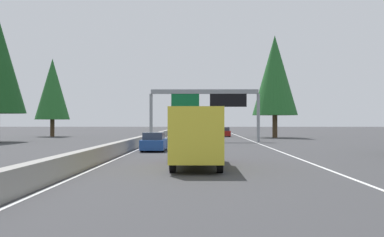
{
  "coord_description": "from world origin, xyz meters",
  "views": [
    {
      "loc": [
        -3.68,
        -5.48,
        2.29
      ],
      "look_at": [
        69.63,
        -4.06,
        2.81
      ],
      "focal_mm": 44.78,
      "sensor_mm": 36.0,
      "label": 1
    }
  ],
  "objects_px": {
    "sign_gantry_overhead": "(206,100)",
    "sedan_far_right": "(188,128)",
    "sedan_mid_right": "(224,132)",
    "pickup_near_right": "(201,130)",
    "conifer_right_mid": "(275,75)",
    "box_truck_far_left": "(197,135)",
    "sedan_distant_a": "(154,142)",
    "conifer_left_mid": "(52,89)"
  },
  "relations": [
    {
      "from": "sign_gantry_overhead",
      "to": "sedan_far_right",
      "type": "height_order",
      "value": "sign_gantry_overhead"
    },
    {
      "from": "sedan_mid_right",
      "to": "pickup_near_right",
      "type": "xyz_separation_m",
      "value": [
        10.98,
        3.57,
        0.23
      ]
    },
    {
      "from": "sedan_far_right",
      "to": "conifer_right_mid",
      "type": "bearing_deg",
      "value": -166.11
    },
    {
      "from": "box_truck_far_left",
      "to": "sedan_far_right",
      "type": "xyz_separation_m",
      "value": [
        102.87,
        3.37,
        -0.93
      ]
    },
    {
      "from": "pickup_near_right",
      "to": "box_truck_far_left",
      "type": "bearing_deg",
      "value": 179.82
    },
    {
      "from": "sign_gantry_overhead",
      "to": "sedan_distant_a",
      "type": "relative_size",
      "value": 2.88
    },
    {
      "from": "pickup_near_right",
      "to": "conifer_left_mid",
      "type": "xyz_separation_m",
      "value": [
        -11.52,
        23.03,
        6.44
      ]
    },
    {
      "from": "sedan_far_right",
      "to": "conifer_right_mid",
      "type": "xyz_separation_m",
      "value": [
        -57.66,
        -14.26,
        8.35
      ]
    },
    {
      "from": "sign_gantry_overhead",
      "to": "conifer_right_mid",
      "type": "xyz_separation_m",
      "value": [
        14.5,
        -10.1,
        4.25
      ]
    },
    {
      "from": "conifer_left_mid",
      "to": "pickup_near_right",
      "type": "bearing_deg",
      "value": -63.44
    },
    {
      "from": "box_truck_far_left",
      "to": "sedan_distant_a",
      "type": "xyz_separation_m",
      "value": [
        13.26,
        3.48,
        -0.93
      ]
    },
    {
      "from": "sign_gantry_overhead",
      "to": "conifer_left_mid",
      "type": "distance_m",
      "value": 30.24
    },
    {
      "from": "sedan_mid_right",
      "to": "conifer_left_mid",
      "type": "relative_size",
      "value": 0.36
    },
    {
      "from": "sedan_mid_right",
      "to": "sedan_distant_a",
      "type": "bearing_deg",
      "value": 168.83
    },
    {
      "from": "conifer_left_mid",
      "to": "box_truck_far_left",
      "type": "bearing_deg",
      "value": -155.19
    },
    {
      "from": "sedan_mid_right",
      "to": "pickup_near_right",
      "type": "distance_m",
      "value": 11.55
    },
    {
      "from": "sedan_far_right",
      "to": "pickup_near_right",
      "type": "xyz_separation_m",
      "value": [
        -41.94,
        -3.57,
        0.23
      ]
    },
    {
      "from": "sedan_distant_a",
      "to": "sedan_far_right",
      "type": "height_order",
      "value": "same"
    },
    {
      "from": "sedan_distant_a",
      "to": "sedan_far_right",
      "type": "distance_m",
      "value": 89.61
    },
    {
      "from": "box_truck_far_left",
      "to": "conifer_left_mid",
      "type": "distance_m",
      "value": 54.74
    },
    {
      "from": "sign_gantry_overhead",
      "to": "conifer_left_mid",
      "type": "xyz_separation_m",
      "value": [
        18.71,
        23.62,
        2.57
      ]
    },
    {
      "from": "sedan_mid_right",
      "to": "box_truck_far_left",
      "type": "bearing_deg",
      "value": 175.68
    },
    {
      "from": "box_truck_far_left",
      "to": "sedan_mid_right",
      "type": "xyz_separation_m",
      "value": [
        49.95,
        -3.77,
        -0.93
      ]
    },
    {
      "from": "box_truck_far_left",
      "to": "conifer_left_mid",
      "type": "relative_size",
      "value": 0.7
    },
    {
      "from": "sedan_distant_a",
      "to": "conifer_left_mid",
      "type": "distance_m",
      "value": 41.56
    },
    {
      "from": "pickup_near_right",
      "to": "sedan_far_right",
      "type": "bearing_deg",
      "value": 4.86
    },
    {
      "from": "box_truck_far_left",
      "to": "sedan_far_right",
      "type": "distance_m",
      "value": 102.93
    },
    {
      "from": "conifer_right_mid",
      "to": "conifer_left_mid",
      "type": "height_order",
      "value": "conifer_right_mid"
    },
    {
      "from": "box_truck_far_left",
      "to": "pickup_near_right",
      "type": "height_order",
      "value": "box_truck_far_left"
    },
    {
      "from": "sedan_far_right",
      "to": "conifer_left_mid",
      "type": "bearing_deg",
      "value": 159.99
    },
    {
      "from": "sign_gantry_overhead",
      "to": "sedan_distant_a",
      "type": "bearing_deg",
      "value": 166.28
    },
    {
      "from": "pickup_near_right",
      "to": "conifer_left_mid",
      "type": "bearing_deg",
      "value": 116.56
    },
    {
      "from": "conifer_right_mid",
      "to": "sedan_mid_right",
      "type": "bearing_deg",
      "value": 56.3
    },
    {
      "from": "sign_gantry_overhead",
      "to": "conifer_right_mid",
      "type": "relative_size",
      "value": 0.85
    },
    {
      "from": "sedan_far_right",
      "to": "pickup_near_right",
      "type": "bearing_deg",
      "value": -175.14
    },
    {
      "from": "sedan_distant_a",
      "to": "pickup_near_right",
      "type": "distance_m",
      "value": 47.81
    },
    {
      "from": "sedan_mid_right",
      "to": "conifer_right_mid",
      "type": "relative_size",
      "value": 0.3
    },
    {
      "from": "box_truck_far_left",
      "to": "sedan_mid_right",
      "type": "distance_m",
      "value": 50.1
    },
    {
      "from": "sedan_far_right",
      "to": "conifer_right_mid",
      "type": "height_order",
      "value": "conifer_right_mid"
    },
    {
      "from": "sedan_mid_right",
      "to": "conifer_right_mid",
      "type": "bearing_deg",
      "value": -123.7
    },
    {
      "from": "box_truck_far_left",
      "to": "sedan_distant_a",
      "type": "relative_size",
      "value": 1.93
    },
    {
      "from": "sign_gantry_overhead",
      "to": "conifer_right_mid",
      "type": "distance_m",
      "value": 18.17
    }
  ]
}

